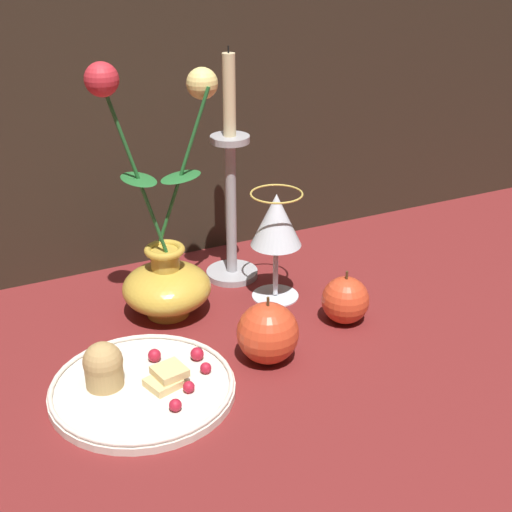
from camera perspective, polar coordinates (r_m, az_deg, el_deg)
The scene contains 9 objects.
ground_plane at distance 1.03m, azimuth -0.55°, elevation -5.26°, with size 2.40×2.40×0.00m, color maroon.
vase at distance 1.02m, azimuth -7.26°, elevation -0.56°, with size 0.18×0.13×0.37m.
plate_with_pastries at distance 0.89m, azimuth -9.50°, elevation -10.01°, with size 0.23×0.23×0.07m.
wine_glass at distance 1.04m, azimuth 1.63°, elevation 2.58°, with size 0.08×0.08×0.17m.
candlestick at distance 1.10m, azimuth -2.03°, elevation 4.69°, with size 0.08×0.08×0.36m.
apple_beside_vase at distance 1.02m, azimuth 7.16°, elevation -3.52°, with size 0.07×0.07×0.08m.
apple_near_glass at distance 0.92m, azimuth 0.95°, elevation -6.18°, with size 0.08×0.08×0.09m.
berry_near_plate at distance 1.03m, azimuth 0.33°, elevation -4.52°, with size 0.02×0.02×0.02m, color #AD192D.
berry_front_center at distance 1.10m, azimuth 6.66°, elevation -2.51°, with size 0.02×0.02×0.02m, color #AD192D.
Camera 1 is at (-0.38, -0.80, 0.53)m, focal length 50.00 mm.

